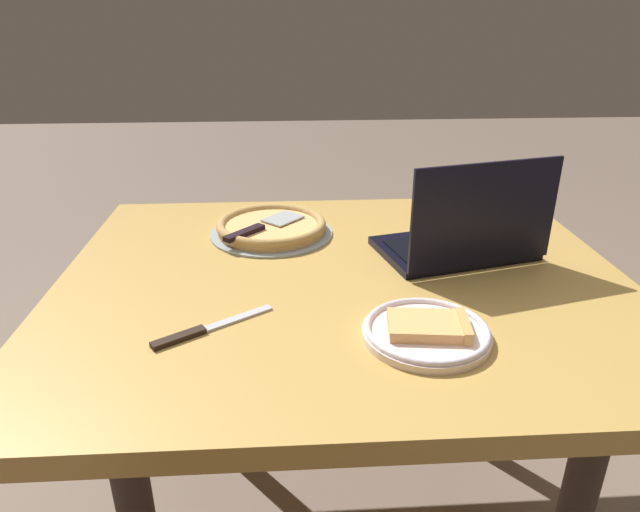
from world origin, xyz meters
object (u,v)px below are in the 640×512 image
Objects in this scene: table_knife at (202,330)px; laptop at (463,237)px; dining_table at (343,310)px; pizza_plate at (427,331)px; pizza_tray at (271,227)px.

laptop is at bearing -152.55° from table_knife.
laptop reaches higher than dining_table.
pizza_plate is 0.40m from table_knife.
pizza_plate is (-0.12, 0.26, 0.10)m from dining_table.
table_knife is at bearing -6.02° from pizza_plate.
dining_table is at bearing -64.82° from pizza_plate.
table_knife is (0.28, 0.22, 0.09)m from dining_table.
laptop is 0.48m from pizza_tray.
pizza_plate is at bearing 173.98° from table_knife.
pizza_tray reaches higher than dining_table.
pizza_tray is (0.28, -0.51, 0.01)m from pizza_plate.
laptop is 1.72× the size of pizza_plate.
pizza_tray is 1.49× the size of table_knife.
dining_table is 0.30m from pizza_plate.
laptop is at bearing -115.64° from pizza_plate.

